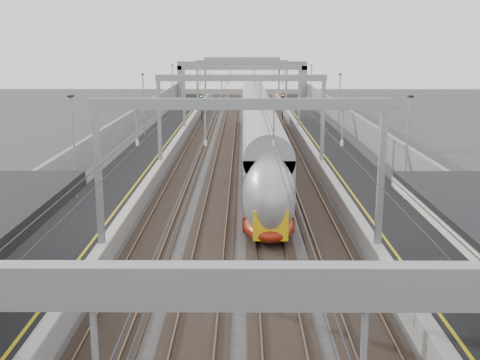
{
  "coord_description": "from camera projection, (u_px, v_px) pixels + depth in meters",
  "views": [
    {
      "loc": [
        0.15,
        -4.11,
        9.93
      ],
      "look_at": [
        0.0,
        26.52,
        2.94
      ],
      "focal_mm": 45.0,
      "sensor_mm": 36.0,
      "label": 1
    }
  ],
  "objects": [
    {
      "name": "platform_left",
      "position": [
        145.0,
        159.0,
        50.01
      ],
      "size": [
        4.0,
        120.0,
        1.0
      ],
      "primitive_type": "cube",
      "color": "black",
      "rests_on": "ground"
    },
    {
      "name": "platform_right",
      "position": [
        337.0,
        159.0,
        49.94
      ],
      "size": [
        4.0,
        120.0,
        1.0
      ],
      "primitive_type": "cube",
      "color": "black",
      "rests_on": "ground"
    },
    {
      "name": "tracks",
      "position": [
        241.0,
        165.0,
        50.08
      ],
      "size": [
        11.4,
        140.0,
        0.2
      ],
      "color": "black",
      "rests_on": "ground"
    },
    {
      "name": "overhead_line",
      "position": [
        241.0,
        85.0,
        55.17
      ],
      "size": [
        13.0,
        140.0,
        6.6
      ],
      "color": "gray",
      "rests_on": "platform_left"
    },
    {
      "name": "overbridge",
      "position": [
        242.0,
        71.0,
        102.53
      ],
      "size": [
        22.0,
        2.2,
        6.9
      ],
      "color": "slate",
      "rests_on": "ground"
    },
    {
      "name": "wall_left",
      "position": [
        106.0,
        146.0,
        49.78
      ],
      "size": [
        0.3,
        120.0,
        3.2
      ],
      "primitive_type": "cube",
      "color": "slate",
      "rests_on": "ground"
    },
    {
      "name": "wall_right",
      "position": [
        376.0,
        146.0,
        49.68
      ],
      "size": [
        0.3,
        120.0,
        3.2
      ],
      "primitive_type": "cube",
      "color": "slate",
      "rests_on": "ground"
    },
    {
      "name": "train",
      "position": [
        259.0,
        137.0,
        51.38
      ],
      "size": [
        2.73,
        49.72,
        4.31
      ],
      "color": "maroon",
      "rests_on": "ground"
    },
    {
      "name": "signal_green",
      "position": [
        202.0,
        103.0,
        77.57
      ],
      "size": [
        0.32,
        0.32,
        3.48
      ],
      "color": "black",
      "rests_on": "ground"
    },
    {
      "name": "signal_red_near",
      "position": [
        269.0,
        109.0,
        70.51
      ],
      "size": [
        0.32,
        0.32,
        3.48
      ],
      "color": "black",
      "rests_on": "ground"
    },
    {
      "name": "signal_red_far",
      "position": [
        283.0,
        102.0,
        79.04
      ],
      "size": [
        0.32,
        0.32,
        3.48
      ],
      "color": "black",
      "rests_on": "ground"
    }
  ]
}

